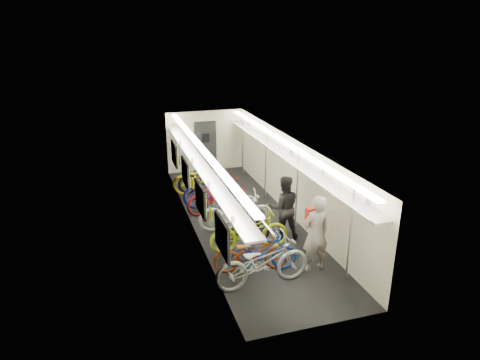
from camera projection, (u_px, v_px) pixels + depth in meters
train_car_shell at (224, 161)px, 12.71m from camera, size 10.00×10.00×10.00m
bicycle_0 at (263, 262)px, 9.33m from camera, size 2.23×0.88×1.15m
bicycle_1 at (263, 252)px, 9.93m from camera, size 1.66×0.77×0.96m
bicycle_2 at (252, 253)px, 9.92m from camera, size 1.87×0.85×0.95m
bicycle_3 at (245, 230)px, 11.09m from camera, size 1.60×0.66×0.93m
bicycle_4 at (249, 231)px, 10.86m from camera, size 2.08×0.84×1.07m
bicycle_5 at (242, 214)px, 12.01m from camera, size 1.64×0.62×0.96m
bicycle_6 at (236, 211)px, 11.96m from camera, size 2.19×1.01×1.11m
bicycle_7 at (214, 192)px, 13.28m from camera, size 2.02×1.18×1.17m
bicycle_8 at (217, 195)px, 13.18m from camera, size 2.19×1.23×1.09m
bicycle_9 at (205, 178)px, 14.67m from camera, size 1.88×0.70×1.11m
bicycle_10 at (203, 179)px, 14.59m from camera, size 2.16×1.16×1.08m
passenger_near at (316, 234)px, 9.84m from camera, size 0.71×0.50×1.86m
passenger_mid at (284, 208)px, 11.38m from camera, size 0.97×0.82×1.77m
backpack at (311, 215)px, 9.97m from camera, size 0.29×0.20×0.38m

